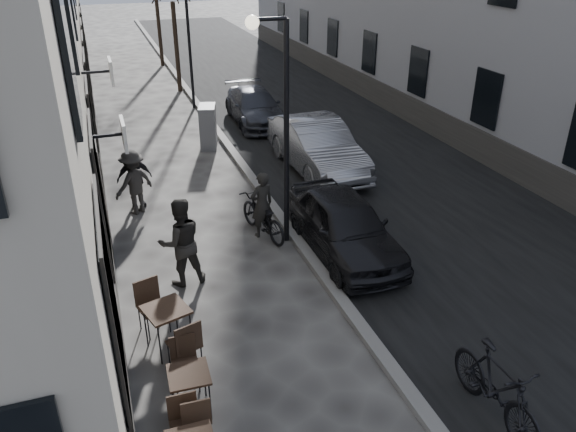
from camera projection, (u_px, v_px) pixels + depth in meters
ground at (418, 428)px, 8.22m from camera, size 120.00×120.00×0.00m
road at (297, 112)px, 22.86m from camera, size 7.30×60.00×0.00m
kerb at (209, 119)px, 21.78m from camera, size 0.25×60.00×0.12m
streetlamp_near at (279, 110)px, 11.82m from camera, size 0.90×0.28×5.09m
streetlamp_far at (184, 29)px, 21.97m from camera, size 0.90×0.28×5.09m
bistro_set_b at (190, 388)px, 8.32m from camera, size 0.62×1.49×0.87m
bistro_set_c at (168, 324)px, 9.58m from camera, size 0.94×1.75×1.00m
utility_cabinet at (208, 127)px, 18.78m from camera, size 0.75×1.06×1.43m
bicycle at (262, 216)px, 13.30m from camera, size 1.09×1.98×0.99m
cyclist_rider at (262, 205)px, 13.16m from camera, size 0.66×0.52×1.61m
pedestrian_near at (181, 242)px, 11.27m from camera, size 0.98×0.80×1.88m
pedestrian_mid at (134, 182)px, 14.24m from camera, size 1.26×1.11×1.69m
pedestrian_far at (135, 178)px, 14.61m from camera, size 0.99×0.58×1.58m
car_near at (344, 225)px, 12.49m from camera, size 1.63×4.03×1.37m
car_mid at (317, 146)px, 16.93m from camera, size 1.74×4.73×1.55m
car_far at (255, 107)px, 21.32m from camera, size 1.90×4.35×1.24m
moped at (497, 387)px, 8.14m from camera, size 0.58×1.98×1.18m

